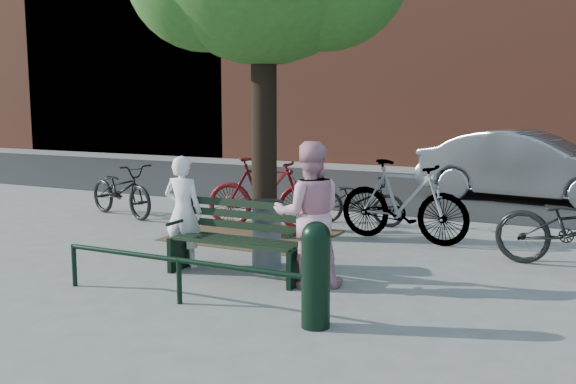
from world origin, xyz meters
The scene contains 14 objects.
ground centered at (0.00, 0.00, 0.00)m, with size 90.00×90.00×0.00m, color gray.
dirt_pit centered at (-1.00, 2.20, 0.01)m, with size 2.40×2.00×0.02m, color brown.
road centered at (0.00, 8.50, 0.01)m, with size 40.00×7.00×0.01m, color black.
park_bench centered at (0.00, 0.08, 0.48)m, with size 1.74×0.54×0.97m.
guard_railing centered at (0.00, -1.20, 0.40)m, with size 3.06×0.06×0.51m.
person_left centered at (-0.90, 0.15, 0.73)m, with size 0.53×0.35×1.46m, color white.
person_right centered at (0.95, 0.06, 0.85)m, with size 0.83×0.65×1.70m, color pink.
bollard centered at (1.60, -1.21, 0.56)m, with size 0.28×0.28×1.04m.
litter_bin centered at (0.10, 0.60, 0.44)m, with size 0.43×0.43×0.87m.
bicycle_a centered at (-4.11, 2.66, 0.50)m, with size 0.66×1.91×1.00m, color black.
bicycle_b centered at (-1.11, 2.78, 0.61)m, with size 0.57×2.03×1.22m, color #530B0F.
bicycle_c centered at (0.17, 3.85, 0.45)m, with size 0.59×1.70×0.89m, color black.
bicycle_d centered at (1.26, 2.88, 0.63)m, with size 0.59×2.10×1.26m, color gray.
parked_car centered at (2.57, 7.98, 0.76)m, with size 1.61×4.62×1.52m, color slate.
Camera 1 is at (4.00, -6.65, 2.16)m, focal length 40.00 mm.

